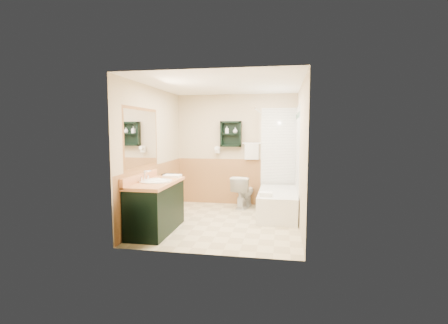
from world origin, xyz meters
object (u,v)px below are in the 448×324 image
(wall_shelf, at_px, (231,134))
(bathtub, at_px, (277,203))
(vanity_book, at_px, (163,169))
(soap_bottle_b, at_px, (235,131))
(vanity, at_px, (156,207))
(toilet, at_px, (244,192))
(soap_bottle_a, at_px, (227,132))
(hair_dryer, at_px, (217,150))

(wall_shelf, bearing_deg, bathtub, -36.56)
(vanity_book, height_order, soap_bottle_b, soap_bottle_b)
(vanity, relative_size, bathtub, 0.85)
(vanity, height_order, soap_bottle_b, soap_bottle_b)
(wall_shelf, distance_m, toilet, 1.27)
(vanity_book, bearing_deg, bathtub, 15.12)
(soap_bottle_a, bearing_deg, vanity_book, -126.71)
(hair_dryer, xyz_separation_m, bathtub, (1.33, -0.79, -0.96))
(hair_dryer, xyz_separation_m, vanity, (-0.59, -2.11, -0.79))
(wall_shelf, height_order, toilet, wall_shelf)
(wall_shelf, xyz_separation_m, vanity, (-0.89, -2.08, -1.14))
(vanity_book, distance_m, soap_bottle_b, 1.88)
(toilet, bearing_deg, hair_dryer, -8.28)
(bathtub, bearing_deg, wall_shelf, 143.44)
(vanity, bearing_deg, soap_bottle_a, 68.73)
(toilet, distance_m, soap_bottle_b, 1.31)
(vanity, bearing_deg, vanity_book, 102.07)
(bathtub, distance_m, toilet, 0.91)
(toilet, bearing_deg, soap_bottle_a, -14.39)
(toilet, distance_m, soap_bottle_a, 1.34)
(vanity, relative_size, toilet, 1.88)
(vanity, distance_m, toilet, 2.23)
(wall_shelf, distance_m, vanity_book, 1.80)
(toilet, relative_size, soap_bottle_b, 5.49)
(hair_dryer, height_order, soap_bottle_b, soap_bottle_b)
(wall_shelf, bearing_deg, toilet, -33.42)
(bathtub, xyz_separation_m, vanity_book, (-2.08, -0.55, 0.69))
(wall_shelf, relative_size, soap_bottle_a, 3.63)
(hair_dryer, bearing_deg, bathtub, -30.65)
(vanity_book, relative_size, soap_bottle_a, 1.42)
(hair_dryer, height_order, toilet, hair_dryer)
(bathtub, bearing_deg, vanity_book, -165.21)
(vanity, bearing_deg, toilet, 57.40)
(hair_dryer, bearing_deg, soap_bottle_b, -4.33)
(bathtub, height_order, toilet, toilet)
(hair_dryer, bearing_deg, toilet, -20.56)
(hair_dryer, bearing_deg, vanity_book, -119.64)
(toilet, relative_size, soap_bottle_a, 4.50)
(bathtub, bearing_deg, toilet, 142.17)
(wall_shelf, bearing_deg, vanity_book, -128.96)
(soap_bottle_a, height_order, soap_bottle_b, soap_bottle_b)
(soap_bottle_a, bearing_deg, hair_dryer, 172.01)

